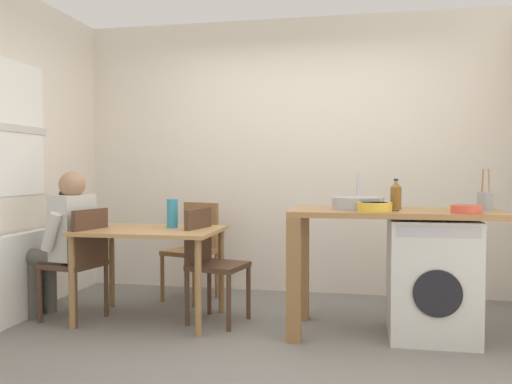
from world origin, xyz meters
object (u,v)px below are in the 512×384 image
(washing_machine, at_px, (431,278))
(chair_person_seat, at_px, (80,258))
(utensil_crock, at_px, (485,201))
(chair_opposite, at_px, (210,258))
(vase, at_px, (172,213))
(dining_table, at_px, (150,241))
(bottle_tall_green, at_px, (396,195))
(mixing_bowl, at_px, (375,206))
(chair_spare_by_wall, at_px, (195,245))
(seated_person, at_px, (65,236))
(colander, at_px, (466,209))

(washing_machine, bearing_deg, chair_person_seat, -177.92)
(chair_person_seat, xyz_separation_m, utensil_crock, (3.07, 0.15, 0.48))
(chair_opposite, relative_size, vase, 3.82)
(chair_person_seat, bearing_deg, dining_table, -65.62)
(bottle_tall_green, xyz_separation_m, mixing_bowl, (-0.16, -0.28, -0.07))
(chair_opposite, height_order, chair_spare_by_wall, same)
(chair_person_seat, height_order, washing_machine, chair_person_seat)
(chair_opposite, height_order, seated_person, seated_person)
(dining_table, xyz_separation_m, mixing_bowl, (1.75, -0.22, 0.31))
(chair_opposite, bearing_deg, seated_person, -70.60)
(colander, bearing_deg, chair_spare_by_wall, 155.63)
(chair_spare_by_wall, relative_size, utensil_crock, 3.00)
(colander, bearing_deg, dining_table, 174.27)
(mixing_bowl, bearing_deg, vase, 168.82)
(chair_spare_by_wall, relative_size, bottle_tall_green, 3.98)
(bottle_tall_green, height_order, vase, bottle_tall_green)
(chair_spare_by_wall, height_order, colander, colander)
(dining_table, height_order, chair_spare_by_wall, chair_spare_by_wall)
(chair_person_seat, bearing_deg, washing_machine, -75.51)
(chair_spare_by_wall, bearing_deg, mixing_bowl, 167.00)
(dining_table, bearing_deg, seated_person, -173.41)
(washing_machine, distance_m, bottle_tall_green, 0.65)
(chair_person_seat, bearing_deg, seated_person, 90.00)
(washing_machine, bearing_deg, colander, -49.26)
(dining_table, distance_m, chair_spare_by_wall, 0.79)
(bottle_tall_green, bearing_deg, colander, -34.28)
(chair_person_seat, xyz_separation_m, chair_spare_by_wall, (0.67, 0.89, 0.00))
(colander, bearing_deg, chair_opposite, 170.83)
(colander, bearing_deg, chair_person_seat, 177.64)
(washing_machine, bearing_deg, chair_spare_by_wall, 158.81)
(bottle_tall_green, bearing_deg, utensil_crock, -2.58)
(chair_spare_by_wall, bearing_deg, colander, 173.92)
(washing_machine, distance_m, mixing_bowl, 0.70)
(chair_person_seat, relative_size, utensil_crock, 3.00)
(colander, bearing_deg, mixing_bowl, 178.09)
(washing_machine, xyz_separation_m, mixing_bowl, (-0.41, -0.20, 0.53))
(dining_table, relative_size, colander, 5.50)
(seated_person, bearing_deg, bottle_tall_green, -74.44)
(bottle_tall_green, relative_size, colander, 1.13)
(chair_person_seat, distance_m, washing_machine, 2.71)
(chair_spare_by_wall, xyz_separation_m, vase, (0.03, -0.67, 0.35))
(vase, bearing_deg, chair_spare_by_wall, 92.28)
(chair_person_seat, height_order, chair_opposite, same)
(chair_opposite, relative_size, bottle_tall_green, 3.98)
(bottle_tall_green, distance_m, vase, 1.77)
(dining_table, relative_size, mixing_bowl, 4.63)
(chair_spare_by_wall, relative_size, washing_machine, 1.05)
(chair_person_seat, height_order, mixing_bowl, mixing_bowl)
(chair_opposite, bearing_deg, colander, 93.13)
(washing_machine, bearing_deg, utensil_crock, 8.10)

